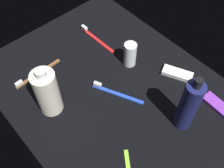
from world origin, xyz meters
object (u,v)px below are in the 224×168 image
object	(u,v)px
deodorant_stick	(130,54)
snack_bar_white	(177,74)
toothbrush_brown	(35,75)
toothbrush_blue	(115,92)
toothbrush_red	(95,38)
bodywash_bottle	(47,92)
lotion_bottle	(188,106)
snack_bar_purple	(218,106)

from	to	relation	value
deodorant_stick	snack_bar_white	size ratio (longest dim) A/B	0.89
toothbrush_brown	toothbrush_blue	xyz separation A→B (cm)	(-23.77, -15.74, 0.00)
toothbrush_blue	toothbrush_red	xyz separation A→B (cm)	(23.88, -11.27, 0.00)
deodorant_stick	toothbrush_blue	world-z (taller)	deodorant_stick
toothbrush_blue	bodywash_bottle	bearing A→B (deg)	63.28
lotion_bottle	toothbrush_blue	world-z (taller)	lotion_bottle
lotion_bottle	deodorant_stick	bearing A→B (deg)	-9.36
toothbrush_brown	bodywash_bottle	bearing A→B (deg)	168.27
deodorant_stick	snack_bar_purple	xyz separation A→B (cm)	(-32.10, -8.25, -3.90)
deodorant_stick	toothbrush_blue	distance (cm)	14.56
lotion_bottle	snack_bar_white	xyz separation A→B (cm)	(12.94, -13.27, -9.00)
toothbrush_blue	deodorant_stick	bearing A→B (deg)	-63.53
lotion_bottle	toothbrush_red	world-z (taller)	lotion_bottle
toothbrush_blue	snack_bar_white	distance (cm)	22.93
toothbrush_blue	toothbrush_red	size ratio (longest dim) A/B	0.93
toothbrush_red	snack_bar_white	bearing A→B (deg)	-163.12
deodorant_stick	snack_bar_white	world-z (taller)	deodorant_stick
deodorant_stick	toothbrush_blue	xyz separation A→B (cm)	(-6.23, 12.52, -4.04)
lotion_bottle	deodorant_stick	distance (cm)	28.78
toothbrush_brown	toothbrush_red	world-z (taller)	same
bodywash_bottle	deodorant_stick	bearing A→B (deg)	-95.83
lotion_bottle	toothbrush_brown	size ratio (longest dim) A/B	1.21
lotion_bottle	snack_bar_purple	distance (cm)	16.23
snack_bar_white	toothbrush_blue	bearing A→B (deg)	42.47
deodorant_stick	snack_bar_purple	size ratio (longest dim) A/B	0.89
toothbrush_brown	snack_bar_white	distance (cm)	49.21
deodorant_stick	toothbrush_brown	world-z (taller)	deodorant_stick
bodywash_bottle	toothbrush_red	xyz separation A→B (cm)	(14.46, -29.99, -7.82)
lotion_bottle	snack_bar_white	world-z (taller)	lotion_bottle
snack_bar_white	snack_bar_purple	world-z (taller)	same
bodywash_bottle	lotion_bottle	bearing A→B (deg)	-139.46
toothbrush_brown	snack_bar_white	size ratio (longest dim) A/B	1.73
deodorant_stick	toothbrush_red	distance (cm)	18.15
deodorant_stick	toothbrush_blue	bearing A→B (deg)	116.47
toothbrush_brown	snack_bar_purple	world-z (taller)	toothbrush_brown
toothbrush_brown	lotion_bottle	bearing A→B (deg)	-152.53
toothbrush_brown	toothbrush_red	size ratio (longest dim) A/B	1.00
snack_bar_purple	toothbrush_blue	bearing A→B (deg)	41.92
toothbrush_blue	lotion_bottle	bearing A→B (deg)	-159.98
toothbrush_red	snack_bar_white	world-z (taller)	toothbrush_red
bodywash_bottle	toothbrush_brown	distance (cm)	16.61
deodorant_stick	toothbrush_red	size ratio (longest dim) A/B	0.52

